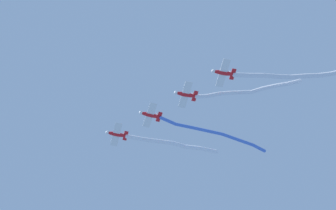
{
  "coord_description": "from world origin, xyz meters",
  "views": [
    {
      "loc": [
        -0.52,
        -56.19,
        1.72
      ],
      "look_at": [
        12.42,
        -9.99,
        68.86
      ],
      "focal_mm": 47.28,
      "sensor_mm": 36.0,
      "label": 1
    }
  ],
  "objects_px": {
    "airplane_lead": "(117,134)",
    "airplane_right_wing": "(185,94)",
    "airplane_slot": "(223,73)",
    "airplane_left_wing": "(150,115)"
  },
  "relations": [
    {
      "from": "airplane_lead",
      "to": "airplane_right_wing",
      "type": "height_order",
      "value": "airplane_right_wing"
    },
    {
      "from": "airplane_lead",
      "to": "airplane_slot",
      "type": "relative_size",
      "value": 0.99
    },
    {
      "from": "airplane_left_wing",
      "to": "airplane_slot",
      "type": "height_order",
      "value": "airplane_slot"
    },
    {
      "from": "airplane_slot",
      "to": "airplane_lead",
      "type": "bearing_deg",
      "value": -44.84
    },
    {
      "from": "airplane_left_wing",
      "to": "airplane_lead",
      "type": "bearing_deg",
      "value": -50.81
    },
    {
      "from": "airplane_left_wing",
      "to": "airplane_right_wing",
      "type": "height_order",
      "value": "airplane_right_wing"
    },
    {
      "from": "airplane_left_wing",
      "to": "airplane_slot",
      "type": "xyz_separation_m",
      "value": [
        10.35,
        -12.28,
        0.5
      ]
    },
    {
      "from": "airplane_lead",
      "to": "airplane_left_wing",
      "type": "bearing_deg",
      "value": 131.52
    },
    {
      "from": "airplane_left_wing",
      "to": "airplane_slot",
      "type": "relative_size",
      "value": 0.99
    },
    {
      "from": "airplane_lead",
      "to": "airplane_slot",
      "type": "xyz_separation_m",
      "value": [
        15.52,
        -18.43,
        0.75
      ]
    }
  ]
}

